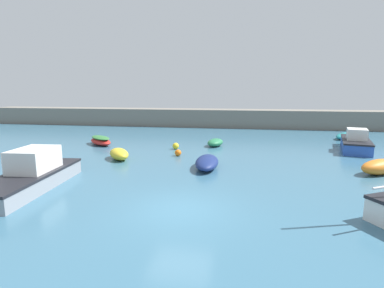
{
  "coord_description": "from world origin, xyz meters",
  "views": [
    {
      "loc": [
        2.37,
        -10.94,
        4.63
      ],
      "look_at": [
        -1.19,
        9.53,
        0.91
      ],
      "focal_mm": 28.0,
      "sensor_mm": 36.0,
      "label": 1
    }
  ],
  "objects_px": {
    "rowboat_with_red_cover": "(101,140)",
    "cabin_cruiser_white": "(31,175)",
    "motorboat_with_cabin": "(356,143)",
    "dinghy_near_pier": "(119,154)",
    "mooring_buoy_orange": "(178,153)",
    "rowboat_blue_near": "(344,136)",
    "mooring_buoy_yellow": "(176,146)",
    "fishing_dinghy_green": "(215,142)",
    "open_tender_yellow": "(207,162)",
    "rowboat_white_midwater": "(381,167)"
  },
  "relations": [
    {
      "from": "rowboat_with_red_cover",
      "to": "cabin_cruiser_white",
      "type": "bearing_deg",
      "value": -36.31
    },
    {
      "from": "motorboat_with_cabin",
      "to": "cabin_cruiser_white",
      "type": "relative_size",
      "value": 0.9
    },
    {
      "from": "dinghy_near_pier",
      "to": "mooring_buoy_orange",
      "type": "relative_size",
      "value": 5.46
    },
    {
      "from": "dinghy_near_pier",
      "to": "rowboat_with_red_cover",
      "type": "height_order",
      "value": "dinghy_near_pier"
    },
    {
      "from": "dinghy_near_pier",
      "to": "rowboat_blue_near",
      "type": "distance_m",
      "value": 21.69
    },
    {
      "from": "dinghy_near_pier",
      "to": "mooring_buoy_orange",
      "type": "distance_m",
      "value": 4.11
    },
    {
      "from": "mooring_buoy_yellow",
      "to": "rowboat_with_red_cover",
      "type": "bearing_deg",
      "value": 172.93
    },
    {
      "from": "dinghy_near_pier",
      "to": "mooring_buoy_yellow",
      "type": "bearing_deg",
      "value": 107.23
    },
    {
      "from": "fishing_dinghy_green",
      "to": "rowboat_blue_near",
      "type": "height_order",
      "value": "fishing_dinghy_green"
    },
    {
      "from": "motorboat_with_cabin",
      "to": "rowboat_blue_near",
      "type": "height_order",
      "value": "motorboat_with_cabin"
    },
    {
      "from": "motorboat_with_cabin",
      "to": "open_tender_yellow",
      "type": "xyz_separation_m",
      "value": [
        -10.81,
        -7.42,
        -0.25
      ]
    },
    {
      "from": "fishing_dinghy_green",
      "to": "rowboat_blue_near",
      "type": "xyz_separation_m",
      "value": [
        12.01,
        6.03,
        -0.02
      ]
    },
    {
      "from": "mooring_buoy_orange",
      "to": "dinghy_near_pier",
      "type": "bearing_deg",
      "value": -155.17
    },
    {
      "from": "fishing_dinghy_green",
      "to": "dinghy_near_pier",
      "type": "relative_size",
      "value": 0.9
    },
    {
      "from": "rowboat_with_red_cover",
      "to": "cabin_cruiser_white",
      "type": "relative_size",
      "value": 0.49
    },
    {
      "from": "rowboat_blue_near",
      "to": "motorboat_with_cabin",
      "type": "bearing_deg",
      "value": 23.54
    },
    {
      "from": "open_tender_yellow",
      "to": "rowboat_with_red_cover",
      "type": "distance_m",
      "value": 11.86
    },
    {
      "from": "open_tender_yellow",
      "to": "cabin_cruiser_white",
      "type": "xyz_separation_m",
      "value": [
        -7.82,
        -5.19,
        0.31
      ]
    },
    {
      "from": "rowboat_blue_near",
      "to": "rowboat_with_red_cover",
      "type": "bearing_deg",
      "value": -38.93
    },
    {
      "from": "dinghy_near_pier",
      "to": "rowboat_with_red_cover",
      "type": "relative_size",
      "value": 0.8
    },
    {
      "from": "dinghy_near_pier",
      "to": "motorboat_with_cabin",
      "type": "bearing_deg",
      "value": 72.78
    },
    {
      "from": "fishing_dinghy_green",
      "to": "rowboat_with_red_cover",
      "type": "xyz_separation_m",
      "value": [
        -9.85,
        -1.05,
        0.06
      ]
    },
    {
      "from": "rowboat_with_red_cover",
      "to": "cabin_cruiser_white",
      "type": "xyz_separation_m",
      "value": [
        2.23,
        -11.49,
        0.29
      ]
    },
    {
      "from": "motorboat_with_cabin",
      "to": "cabin_cruiser_white",
      "type": "xyz_separation_m",
      "value": [
        -18.63,
        -12.62,
        0.05
      ]
    },
    {
      "from": "rowboat_blue_near",
      "to": "mooring_buoy_orange",
      "type": "height_order",
      "value": "rowboat_blue_near"
    },
    {
      "from": "motorboat_with_cabin",
      "to": "mooring_buoy_orange",
      "type": "distance_m",
      "value": 13.99
    },
    {
      "from": "cabin_cruiser_white",
      "to": "rowboat_white_midwater",
      "type": "height_order",
      "value": "cabin_cruiser_white"
    },
    {
      "from": "rowboat_with_red_cover",
      "to": "mooring_buoy_yellow",
      "type": "distance_m",
      "value": 6.92
    },
    {
      "from": "dinghy_near_pier",
      "to": "fishing_dinghy_green",
      "type": "bearing_deg",
      "value": 98.34
    },
    {
      "from": "fishing_dinghy_green",
      "to": "mooring_buoy_orange",
      "type": "xyz_separation_m",
      "value": [
        -2.26,
        -4.35,
        -0.08
      ]
    },
    {
      "from": "motorboat_with_cabin",
      "to": "rowboat_white_midwater",
      "type": "bearing_deg",
      "value": -173.98
    },
    {
      "from": "dinghy_near_pier",
      "to": "rowboat_with_red_cover",
      "type": "xyz_separation_m",
      "value": [
        -3.87,
        5.02,
        -0.01
      ]
    },
    {
      "from": "rowboat_with_red_cover",
      "to": "rowboat_white_midwater",
      "type": "relative_size",
      "value": 1.08
    },
    {
      "from": "open_tender_yellow",
      "to": "motorboat_with_cabin",
      "type": "bearing_deg",
      "value": -58.08
    },
    {
      "from": "rowboat_with_red_cover",
      "to": "mooring_buoy_yellow",
      "type": "relative_size",
      "value": 6.22
    },
    {
      "from": "open_tender_yellow",
      "to": "mooring_buoy_orange",
      "type": "xyz_separation_m",
      "value": [
        -2.46,
        3.0,
        -0.12
      ]
    },
    {
      "from": "rowboat_white_midwater",
      "to": "mooring_buoy_orange",
      "type": "distance_m",
      "value": 12.5
    },
    {
      "from": "dinghy_near_pier",
      "to": "rowboat_white_midwater",
      "type": "relative_size",
      "value": 0.87
    },
    {
      "from": "open_tender_yellow",
      "to": "mooring_buoy_yellow",
      "type": "xyz_separation_m",
      "value": [
        -3.19,
        5.44,
        -0.1
      ]
    },
    {
      "from": "cabin_cruiser_white",
      "to": "rowboat_white_midwater",
      "type": "relative_size",
      "value": 2.2
    },
    {
      "from": "fishing_dinghy_green",
      "to": "rowboat_blue_near",
      "type": "relative_size",
      "value": 0.67
    },
    {
      "from": "motorboat_with_cabin",
      "to": "mooring_buoy_yellow",
      "type": "height_order",
      "value": "motorboat_with_cabin"
    },
    {
      "from": "open_tender_yellow",
      "to": "mooring_buoy_orange",
      "type": "relative_size",
      "value": 7.33
    },
    {
      "from": "mooring_buoy_yellow",
      "to": "fishing_dinghy_green",
      "type": "bearing_deg",
      "value": 32.51
    },
    {
      "from": "rowboat_white_midwater",
      "to": "mooring_buoy_orange",
      "type": "height_order",
      "value": "rowboat_white_midwater"
    },
    {
      "from": "motorboat_with_cabin",
      "to": "fishing_dinghy_green",
      "type": "xyz_separation_m",
      "value": [
        -11.01,
        -0.07,
        -0.3
      ]
    },
    {
      "from": "rowboat_blue_near",
      "to": "dinghy_near_pier",
      "type": "bearing_deg",
      "value": -22.95
    },
    {
      "from": "motorboat_with_cabin",
      "to": "rowboat_with_red_cover",
      "type": "bearing_deg",
      "value": 107.58
    },
    {
      "from": "rowboat_with_red_cover",
      "to": "fishing_dinghy_green",
      "type": "bearing_deg",
      "value": 48.82
    },
    {
      "from": "motorboat_with_cabin",
      "to": "dinghy_near_pier",
      "type": "bearing_deg",
      "value": 124.38
    }
  ]
}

